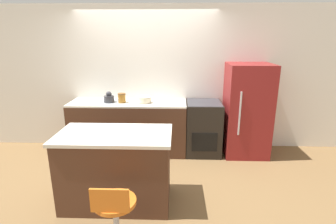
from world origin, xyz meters
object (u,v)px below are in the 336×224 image
at_px(kettle, 109,98).
at_px(refrigerator, 247,110).
at_px(mixing_bowl, 145,99).
at_px(oven_range, 203,128).
at_px(stool_chair, 115,215).

bearing_deg(kettle, refrigerator, 0.83).
bearing_deg(mixing_bowl, refrigerator, 1.12).
bearing_deg(oven_range, mixing_bowl, -177.36).
height_order(kettle, mixing_bowl, kettle).
relative_size(refrigerator, mixing_bowl, 7.11).
relative_size(oven_range, mixing_bowl, 4.16).
distance_m(oven_range, mixing_bowl, 1.16).
height_order(stool_chair, kettle, kettle).
bearing_deg(kettle, oven_range, 1.64).
height_order(refrigerator, mixing_bowl, refrigerator).
relative_size(stool_chair, mixing_bowl, 3.35).
xyz_separation_m(oven_range, kettle, (-1.66, -0.05, 0.55)).
relative_size(oven_range, stool_chair, 1.24).
bearing_deg(kettle, stool_chair, -75.37).
xyz_separation_m(refrigerator, mixing_bowl, (-1.78, -0.03, 0.19)).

